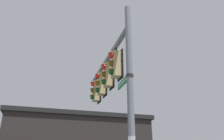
{
  "coord_description": "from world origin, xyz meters",
  "views": [
    {
      "loc": [
        -6.15,
        2.99,
        1.52
      ],
      "look_at": [
        1.91,
        -0.14,
        5.38
      ],
      "focal_mm": 37.59,
      "sensor_mm": 36.0,
      "label": 1
    }
  ],
  "objects_px": {
    "traffic_light_mid_outer": "(101,84)",
    "street_name_sign": "(126,80)",
    "traffic_light_arm_end": "(96,91)",
    "traffic_light_mid_inner": "(108,75)",
    "traffic_light_nearest_pole": "(116,64)"
  },
  "relations": [
    {
      "from": "traffic_light_mid_outer",
      "to": "street_name_sign",
      "type": "height_order",
      "value": "traffic_light_mid_outer"
    },
    {
      "from": "street_name_sign",
      "to": "traffic_light_mid_outer",
      "type": "bearing_deg",
      "value": -3.94
    },
    {
      "from": "traffic_light_mid_outer",
      "to": "traffic_light_arm_end",
      "type": "relative_size",
      "value": 1.0
    },
    {
      "from": "traffic_light_mid_inner",
      "to": "traffic_light_arm_end",
      "type": "xyz_separation_m",
      "value": [
        2.18,
        -0.16,
        0.0
      ]
    },
    {
      "from": "traffic_light_mid_outer",
      "to": "street_name_sign",
      "type": "xyz_separation_m",
      "value": [
        -3.16,
        0.22,
        -1.02
      ]
    },
    {
      "from": "traffic_light_nearest_pole",
      "to": "traffic_light_mid_inner",
      "type": "relative_size",
      "value": 1.0
    },
    {
      "from": "traffic_light_nearest_pole",
      "to": "traffic_light_mid_inner",
      "type": "bearing_deg",
      "value": -4.31
    },
    {
      "from": "traffic_light_arm_end",
      "to": "traffic_light_nearest_pole",
      "type": "bearing_deg",
      "value": 175.69
    },
    {
      "from": "traffic_light_arm_end",
      "to": "street_name_sign",
      "type": "xyz_separation_m",
      "value": [
        -4.25,
        0.3,
        -1.02
      ]
    },
    {
      "from": "traffic_light_mid_outer",
      "to": "traffic_light_arm_end",
      "type": "height_order",
      "value": "same"
    },
    {
      "from": "traffic_light_arm_end",
      "to": "traffic_light_mid_outer",
      "type": "bearing_deg",
      "value": 175.69
    },
    {
      "from": "traffic_light_nearest_pole",
      "to": "traffic_light_mid_inner",
      "type": "distance_m",
      "value": 1.09
    },
    {
      "from": "traffic_light_mid_inner",
      "to": "traffic_light_mid_outer",
      "type": "distance_m",
      "value": 1.09
    },
    {
      "from": "street_name_sign",
      "to": "traffic_light_mid_inner",
      "type": "bearing_deg",
      "value": -3.75
    },
    {
      "from": "traffic_light_mid_inner",
      "to": "street_name_sign",
      "type": "distance_m",
      "value": 2.31
    }
  ]
}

